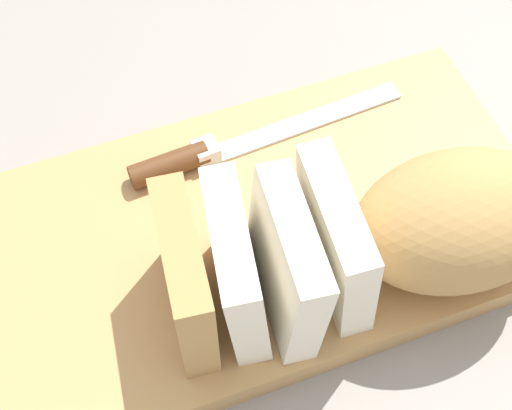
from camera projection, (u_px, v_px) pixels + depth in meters
name	position (u px, v px, depth m)	size (l,w,h in m)	color
ground_plane	(256.00, 241.00, 0.61)	(3.00, 3.00, 0.00)	gray
cutting_board	(256.00, 233.00, 0.60)	(0.47, 0.25, 0.02)	tan
bread_loaf	(384.00, 236.00, 0.53)	(0.30, 0.13, 0.10)	tan
bread_knife	(206.00, 153.00, 0.62)	(0.25, 0.04, 0.02)	silver
crumb_near_knife	(303.00, 301.00, 0.55)	(0.01, 0.01, 0.01)	tan
crumb_near_loaf	(236.00, 205.00, 0.60)	(0.00, 0.00, 0.00)	tan
crumb_stray_left	(235.00, 211.00, 0.60)	(0.00, 0.00, 0.00)	tan
crumb_stray_right	(224.00, 266.00, 0.57)	(0.00, 0.00, 0.00)	tan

